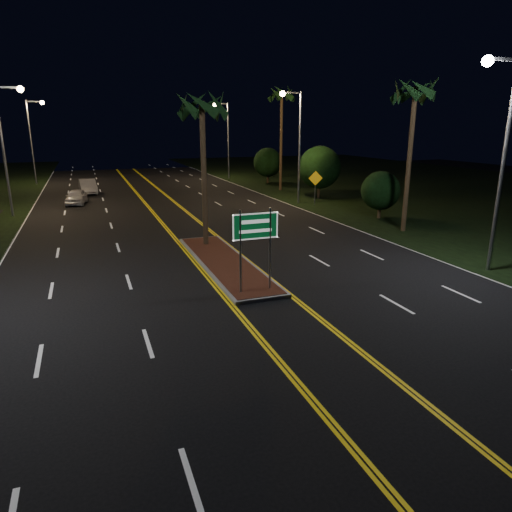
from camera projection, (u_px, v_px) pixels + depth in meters
name	position (u px, v px, depth m)	size (l,w,h in m)	color
ground	(284.00, 322.00, 15.26)	(120.00, 120.00, 0.00)	black
grass_right	(450.00, 188.00, 47.84)	(40.00, 110.00, 0.01)	black
median_island	(225.00, 263.00, 21.54)	(2.25, 10.25, 0.17)	gray
highway_sign	(255.00, 234.00, 17.12)	(1.80, 0.08, 3.20)	gray
streetlight_left_mid	(7.00, 136.00, 31.77)	(1.91, 0.44, 9.00)	gray
streetlight_left_far	(34.00, 132.00, 49.80)	(1.91, 0.44, 9.00)	gray
streetlight_right_near	(500.00, 142.00, 19.06)	(1.91, 0.44, 9.00)	gray
streetlight_right_mid	(296.00, 134.00, 37.09)	(1.91, 0.44, 9.00)	gray
streetlight_right_far	(225.00, 132.00, 55.11)	(1.91, 0.44, 9.00)	gray
palm_median	(202.00, 106.00, 22.72)	(2.40, 2.40, 8.30)	#382819
palm_right_near	(415.00, 92.00, 26.20)	(2.40, 2.40, 9.30)	#382819
palm_right_far	(282.00, 95.00, 44.07)	(2.40, 2.40, 10.30)	#382819
shrub_near	(381.00, 191.00, 31.86)	(2.70, 2.70, 3.30)	#382819
shrub_mid	(320.00, 167.00, 40.83)	(3.78, 3.78, 4.62)	#382819
shrub_far	(268.00, 162.00, 51.68)	(3.24, 3.24, 3.96)	#382819
car_near	(76.00, 196.00, 38.01)	(1.84, 4.30, 1.43)	silver
car_far	(88.00, 185.00, 43.95)	(2.07, 4.83, 1.61)	#AEAEB8
warning_sign	(315.00, 183.00, 37.20)	(1.16, 0.25, 2.80)	gray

